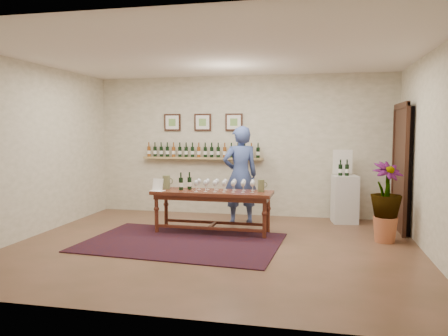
% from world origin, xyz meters
% --- Properties ---
extents(ground, '(6.00, 6.00, 0.00)m').
position_xyz_m(ground, '(0.00, 0.00, 0.00)').
color(ground, '#513A24').
rests_on(ground, ground).
extents(room_shell, '(6.00, 6.00, 6.00)m').
position_xyz_m(room_shell, '(2.11, 1.86, 1.12)').
color(room_shell, '#EEE4CA').
rests_on(room_shell, ground).
extents(rug, '(3.08, 2.17, 0.02)m').
position_xyz_m(rug, '(-0.51, 0.09, 0.01)').
color(rug, '#44120C').
rests_on(rug, ground).
extents(tasting_table, '(2.01, 0.67, 0.71)m').
position_xyz_m(tasting_table, '(-0.20, 0.83, 0.60)').
color(tasting_table, '#401A10').
rests_on(tasting_table, ground).
extents(table_glasses, '(1.45, 0.44, 0.20)m').
position_xyz_m(table_glasses, '(-0.00, 0.86, 0.81)').
color(table_glasses, silver).
rests_on(table_glasses, tasting_table).
extents(table_bottles, '(0.31, 0.19, 0.32)m').
position_xyz_m(table_bottles, '(-0.69, 0.88, 0.87)').
color(table_bottles, black).
rests_on(table_bottles, tasting_table).
extents(pitcher_left, '(0.17, 0.17, 0.24)m').
position_xyz_m(pitcher_left, '(-1.04, 0.90, 0.83)').
color(pitcher_left, '#636840').
rests_on(pitcher_left, tasting_table).
extents(pitcher_right, '(0.15, 0.15, 0.20)m').
position_xyz_m(pitcher_right, '(0.60, 0.90, 0.81)').
color(pitcher_right, '#636840').
rests_on(pitcher_right, tasting_table).
extents(menu_card, '(0.25, 0.20, 0.20)m').
position_xyz_m(menu_card, '(-1.11, 0.67, 0.81)').
color(menu_card, white).
rests_on(menu_card, tasting_table).
extents(display_pedestal, '(0.50, 0.50, 0.88)m').
position_xyz_m(display_pedestal, '(2.02, 2.13, 0.44)').
color(display_pedestal, silver).
rests_on(display_pedestal, ground).
extents(pedestal_bottles, '(0.32, 0.13, 0.32)m').
position_xyz_m(pedestal_bottles, '(1.98, 2.09, 1.04)').
color(pedestal_bottles, black).
rests_on(pedestal_bottles, display_pedestal).
extents(info_sign, '(0.36, 0.07, 0.50)m').
position_xyz_m(info_sign, '(1.97, 2.23, 1.13)').
color(info_sign, white).
rests_on(info_sign, display_pedestal).
extents(potted_plant, '(0.76, 0.76, 1.07)m').
position_xyz_m(potted_plant, '(2.54, 0.79, 0.62)').
color(potted_plant, '#B3603B').
rests_on(potted_plant, ground).
extents(person, '(0.77, 0.66, 1.79)m').
position_xyz_m(person, '(0.12, 1.65, 0.90)').
color(person, '#394B87').
rests_on(person, ground).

